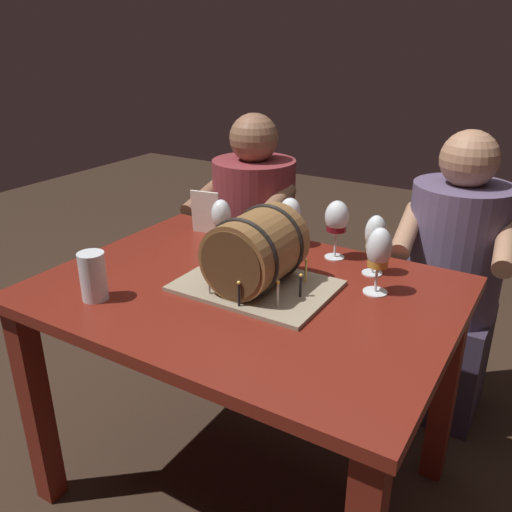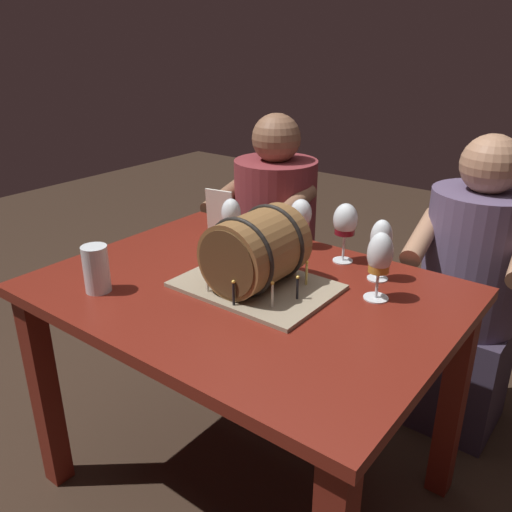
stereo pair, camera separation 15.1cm
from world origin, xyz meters
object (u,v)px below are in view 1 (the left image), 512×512
at_px(dining_table, 245,323).
at_px(beer_pint, 93,279).
at_px(menu_card, 205,212).
at_px(person_seated_left, 254,246).
at_px(wine_glass_rose, 290,214).
at_px(wine_glass_empty, 221,216).
at_px(person_seated_right, 449,290).
at_px(wine_glass_red, 337,219).
at_px(wine_glass_white, 375,236).
at_px(barrel_cake, 256,254).
at_px(wine_glass_amber, 379,251).

bearing_deg(dining_table, beer_pint, -138.90).
distance_m(menu_card, person_seated_left, 0.54).
xyz_separation_m(beer_pint, menu_card, (-0.05, 0.59, 0.02)).
xyz_separation_m(wine_glass_rose, menu_card, (-0.32, -0.05, -0.03)).
bearing_deg(wine_glass_empty, person_seated_right, 39.64).
xyz_separation_m(wine_glass_red, person_seated_right, (0.30, 0.42, -0.35)).
relative_size(wine_glass_red, person_seated_left, 0.17).
bearing_deg(person_seated_left, beer_pint, -83.49).
bearing_deg(menu_card, beer_pint, -95.20).
height_order(wine_glass_empty, beer_pint, wine_glass_empty).
bearing_deg(wine_glass_rose, wine_glass_empty, -139.31).
xyz_separation_m(wine_glass_red, wine_glass_white, (0.15, -0.06, -0.01)).
bearing_deg(wine_glass_white, wine_glass_rose, 166.77).
distance_m(dining_table, wine_glass_rose, 0.43).
bearing_deg(wine_glass_white, menu_card, 177.65).
distance_m(beer_pint, menu_card, 0.59).
bearing_deg(wine_glass_empty, person_seated_left, 110.95).
distance_m(dining_table, menu_card, 0.52).
bearing_deg(beer_pint, barrel_cake, 40.14).
relative_size(wine_glass_amber, menu_card, 1.23).
bearing_deg(person_seated_left, wine_glass_rose, -45.42).
relative_size(wine_glass_rose, person_seated_right, 0.15).
distance_m(barrel_cake, person_seated_left, 0.93).
bearing_deg(wine_glass_red, barrel_cake, -107.81).
bearing_deg(menu_card, wine_glass_empty, -45.94).
distance_m(dining_table, wine_glass_white, 0.47).
xyz_separation_m(barrel_cake, person_seated_left, (-0.47, 0.74, -0.32)).
distance_m(wine_glass_empty, beer_pint, 0.50).
relative_size(wine_glass_white, menu_card, 1.18).
relative_size(wine_glass_white, wine_glass_empty, 1.06).
bearing_deg(wine_glass_empty, beer_pint, -100.73).
distance_m(wine_glass_amber, person_seated_right, 0.69).
relative_size(wine_glass_amber, person_seated_left, 0.17).
bearing_deg(wine_glass_red, wine_glass_white, -20.75).
distance_m(wine_glass_white, wine_glass_rose, 0.34).
distance_m(beer_pint, person_seated_left, 1.08).
height_order(wine_glass_white, beer_pint, wine_glass_white).
distance_m(dining_table, person_seated_left, 0.88).
distance_m(dining_table, barrel_cake, 0.23).
distance_m(wine_glass_amber, wine_glass_empty, 0.56).
relative_size(barrel_cake, wine_glass_red, 2.24).
bearing_deg(beer_pint, wine_glass_rose, 67.03).
relative_size(beer_pint, person_seated_right, 0.12).
height_order(wine_glass_red, beer_pint, wine_glass_red).
height_order(dining_table, person_seated_left, person_seated_left).
bearing_deg(menu_card, dining_table, -50.31).
height_order(wine_glass_empty, menu_card, wine_glass_empty).
bearing_deg(wine_glass_amber, person_seated_left, 142.51).
distance_m(beer_pint, person_seated_right, 1.31).
height_order(wine_glass_rose, person_seated_right, person_seated_right).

